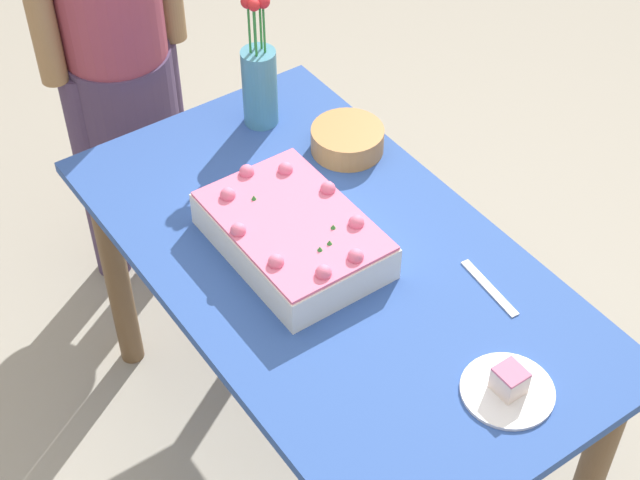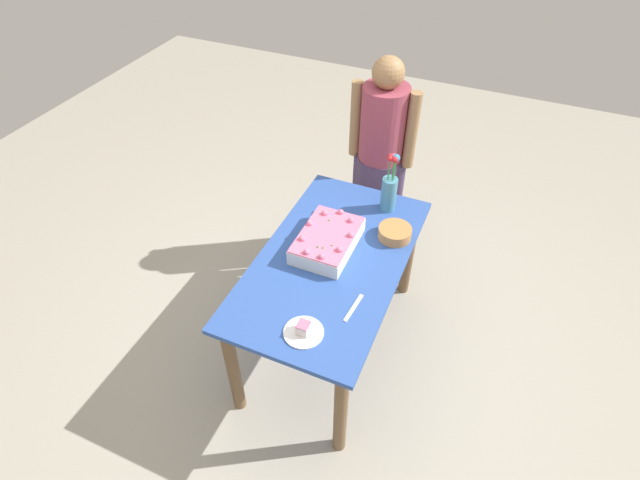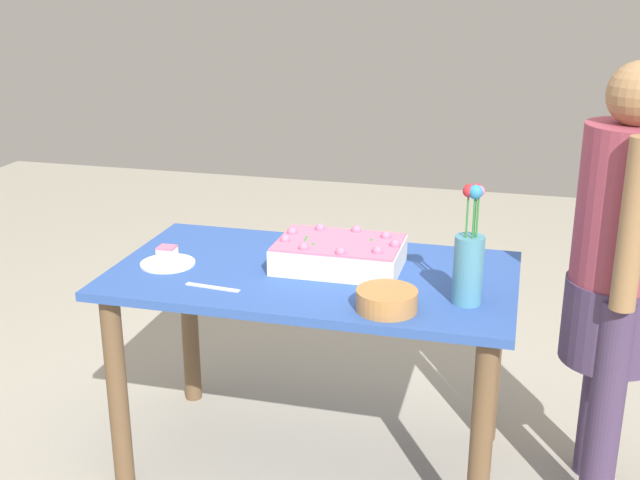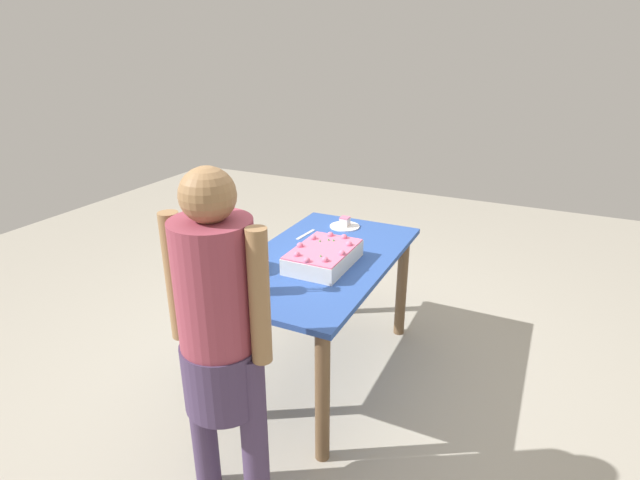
% 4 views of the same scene
% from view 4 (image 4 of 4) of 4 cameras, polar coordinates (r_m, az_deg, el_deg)
% --- Properties ---
extents(ground_plane, '(8.00, 8.00, 0.00)m').
position_cam_4_polar(ground_plane, '(3.16, -0.01, -14.60)').
color(ground_plane, '#A59E8F').
extents(dining_table, '(1.38, 0.77, 0.75)m').
position_cam_4_polar(dining_table, '(2.84, -0.01, -4.44)').
color(dining_table, '#2E50A0').
rests_on(dining_table, ground_plane).
extents(sheet_cake, '(0.43, 0.29, 0.12)m').
position_cam_4_polar(sheet_cake, '(2.67, 0.39, -1.86)').
color(sheet_cake, white).
rests_on(sheet_cake, dining_table).
extents(serving_plate_with_slice, '(0.19, 0.19, 0.07)m').
position_cam_4_polar(serving_plate_with_slice, '(3.23, 2.84, 1.79)').
color(serving_plate_with_slice, white).
rests_on(serving_plate_with_slice, dining_table).
extents(cake_knife, '(0.19, 0.04, 0.00)m').
position_cam_4_polar(cake_knife, '(3.11, -1.64, 0.64)').
color(cake_knife, silver).
rests_on(cake_knife, dining_table).
extents(flower_vase, '(0.09, 0.09, 0.39)m').
position_cam_4_polar(flower_vase, '(2.37, -8.84, -2.97)').
color(flower_vase, teal).
rests_on(flower_vase, dining_table).
extents(fruit_bowl, '(0.19, 0.19, 0.07)m').
position_cam_4_polar(fruit_bowl, '(2.65, -8.00, -2.74)').
color(fruit_bowl, '#B57B42').
rests_on(fruit_bowl, dining_table).
extents(person_standing, '(0.31, 0.45, 1.49)m').
position_cam_4_polar(person_standing, '(1.96, -11.42, -10.13)').
color(person_standing, '#443455').
rests_on(person_standing, ground_plane).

